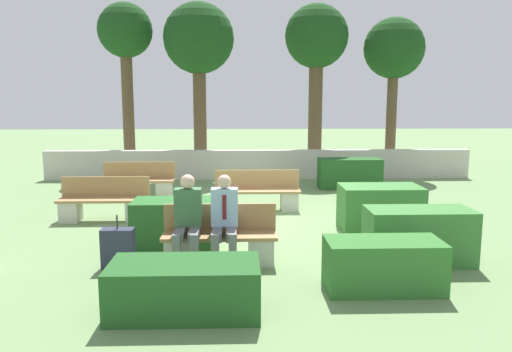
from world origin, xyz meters
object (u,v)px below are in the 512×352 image
tree_rightmost (394,52)px  tree_center_left (199,43)px  suitcase (118,248)px  tree_leftmost (125,38)px  person_seated_man (224,218)px  tree_center_right (316,43)px  bench_right_side (138,185)px  person_seated_woman (187,217)px  bench_left_side (257,195)px  bench_front (220,242)px  bench_back (104,205)px

tree_rightmost → tree_center_left: bearing=-178.9°
suitcase → tree_leftmost: bearing=101.0°
person_seated_man → suitcase: size_ratio=1.71×
tree_center_right → tree_rightmost: (2.45, 0.01, -0.26)m
bench_right_side → person_seated_woman: size_ratio=1.31×
bench_left_side → suitcase: bearing=-114.3°
tree_leftmost → tree_center_right: 5.89m
person_seated_man → tree_rightmost: (5.07, 8.97, 3.10)m
tree_center_left → tree_center_right: 3.64m
bench_front → tree_leftmost: size_ratio=0.31×
suitcase → tree_leftmost: (-1.76, 9.02, 3.92)m
person_seated_man → suitcase: bearing=179.9°
bench_left_side → bench_back: bearing=-158.9°
bench_front → tree_center_left: size_ratio=0.31×
bench_left_side → tree_rightmost: 7.80m
bench_right_side → bench_back: 2.29m
bench_front → person_seated_woman: bearing=-162.8°
person_seated_woman → tree_rightmost: tree_rightmost is taller
bench_left_side → person_seated_man: person_seated_man is taller
suitcase → tree_rightmost: (6.58, 8.97, 3.53)m
bench_right_side → bench_front: bearing=-72.0°
bench_right_side → tree_center_right: tree_center_right is taller
bench_front → tree_leftmost: 10.20m
bench_right_side → bench_left_side: bearing=-32.8°
person_seated_woman → tree_center_right: tree_center_right is taller
bench_left_side → person_seated_woman: size_ratio=1.38×
bench_left_side → bench_back: same height
bench_front → bench_back: size_ratio=0.95×
tree_center_left → tree_rightmost: size_ratio=1.08×
person_seated_man → person_seated_woman: size_ratio=0.99×
suitcase → tree_center_left: (0.50, 8.86, 3.78)m
tree_center_left → tree_rightmost: 6.09m
tree_leftmost → tree_center_left: tree_center_left is taller
bench_left_side → person_seated_man: bearing=-93.5°
tree_center_right → person_seated_woman: bearing=-109.3°
tree_center_right → bench_front: bearing=-107.0°
bench_right_side → tree_leftmost: (-1.03, 3.94, 3.88)m
bench_back → tree_center_right: size_ratio=0.33×
bench_front → suitcase: (-1.43, -0.14, -0.03)m
bench_left_side → tree_center_left: size_ratio=0.35×
bench_right_side → person_seated_man: person_seated_man is taller
person_seated_man → tree_rightmost: bearing=60.5°
bench_back → person_seated_man: 3.74m
tree_center_left → tree_center_right: (3.64, 0.11, 0.01)m
bench_right_side → tree_rightmost: (7.31, 3.89, 3.50)m
suitcase → tree_leftmost: size_ratio=0.15×
bench_left_side → tree_center_left: 6.63m
person_seated_woman → suitcase: bearing=179.9°
tree_leftmost → tree_rightmost: size_ratio=1.08×
tree_center_left → tree_rightmost: bearing=1.1°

